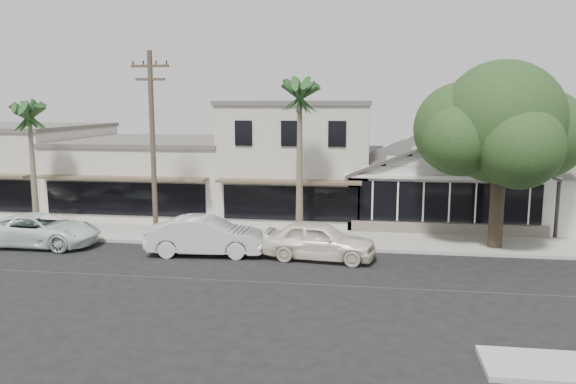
% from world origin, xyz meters
% --- Properties ---
extents(ground, '(140.00, 140.00, 0.00)m').
position_xyz_m(ground, '(0.00, 0.00, 0.00)').
color(ground, black).
rests_on(ground, ground).
extents(sidewalk_north, '(90.00, 3.50, 0.15)m').
position_xyz_m(sidewalk_north, '(-8.00, 6.75, 0.07)').
color(sidewalk_north, '#9E9991').
rests_on(sidewalk_north, ground).
extents(corner_shop, '(10.40, 8.60, 5.10)m').
position_xyz_m(corner_shop, '(5.00, 12.47, 2.62)').
color(corner_shop, silver).
rests_on(corner_shop, ground).
extents(row_building_near, '(8.00, 10.00, 6.50)m').
position_xyz_m(row_building_near, '(-3.00, 13.50, 3.25)').
color(row_building_near, silver).
rests_on(row_building_near, ground).
extents(row_building_midnear, '(10.00, 10.00, 4.20)m').
position_xyz_m(row_building_midnear, '(-12.00, 13.50, 2.10)').
color(row_building_midnear, beige).
rests_on(row_building_midnear, ground).
extents(row_building_midfar, '(11.00, 10.00, 5.00)m').
position_xyz_m(row_building_midfar, '(-22.50, 13.50, 2.50)').
color(row_building_midfar, silver).
rests_on(row_building_midfar, ground).
extents(utility_pole, '(1.80, 0.24, 9.00)m').
position_xyz_m(utility_pole, '(-9.00, 5.20, 4.79)').
color(utility_pole, brown).
rests_on(utility_pole, ground).
extents(car_0, '(5.01, 2.46, 1.64)m').
position_xyz_m(car_0, '(-1.02, 3.46, 0.82)').
color(car_0, white).
rests_on(car_0, ground).
extents(car_1, '(5.25, 2.20, 1.69)m').
position_xyz_m(car_1, '(-6.02, 3.48, 0.84)').
color(car_1, silver).
rests_on(car_1, ground).
extents(car_2, '(5.48, 2.53, 1.52)m').
position_xyz_m(car_2, '(-14.11, 3.82, 0.76)').
color(car_2, white).
rests_on(car_2, ground).
extents(shade_tree, '(7.68, 6.94, 8.52)m').
position_xyz_m(shade_tree, '(6.71, 6.41, 5.61)').
color(shade_tree, '#413427').
rests_on(shade_tree, ground).
extents(palm_east, '(3.26, 3.26, 8.12)m').
position_xyz_m(palm_east, '(-2.16, 5.87, 6.95)').
color(palm_east, '#726651').
rests_on(palm_east, ground).
extents(palm_mid, '(3.08, 3.08, 7.09)m').
position_xyz_m(palm_mid, '(-15.82, 6.22, 6.04)').
color(palm_mid, '#726651').
rests_on(palm_mid, ground).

